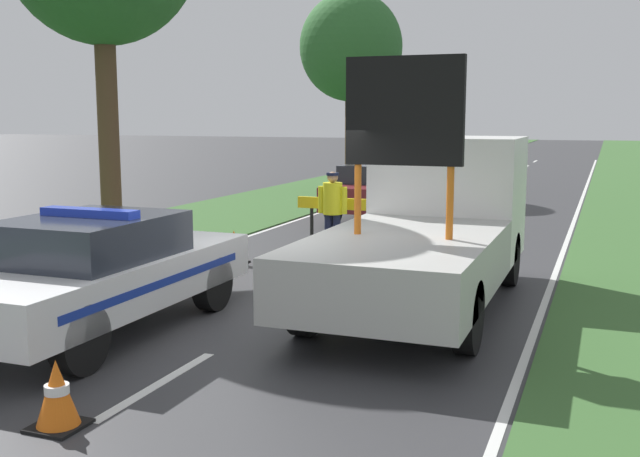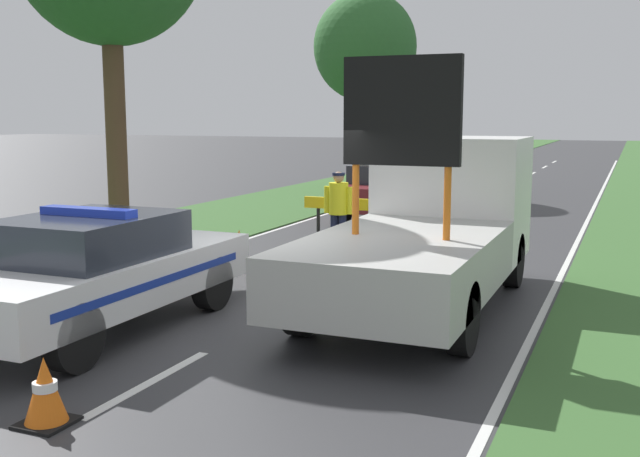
{
  "view_description": "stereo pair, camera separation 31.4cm",
  "coord_description": "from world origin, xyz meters",
  "px_view_note": "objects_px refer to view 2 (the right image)",
  "views": [
    {
      "loc": [
        4.12,
        -8.49,
        2.68
      ],
      "look_at": [
        0.35,
        1.27,
        1.1
      ],
      "focal_mm": 42.0,
      "sensor_mm": 36.0,
      "label": 1
    },
    {
      "loc": [
        4.41,
        -8.38,
        2.68
      ],
      "look_at": [
        0.35,
        1.27,
        1.1
      ],
      "focal_mm": 42.0,
      "sensor_mm": 36.0,
      "label": 2
    }
  ],
  "objects_px": {
    "police_car": "(97,270)",
    "traffic_cone_near_police": "(239,247)",
    "police_officer": "(338,206)",
    "road_barrier": "(373,209)",
    "pedestrian_civilian": "(408,210)",
    "traffic_cone_centre_front": "(45,391)",
    "queued_car_wagon_maroon": "(389,190)",
    "traffic_cone_near_truck": "(200,266)",
    "roadside_tree_near_left": "(365,48)",
    "queued_car_hatch_blue": "(435,171)",
    "work_truck": "(431,225)"
  },
  "relations": [
    {
      "from": "police_car",
      "to": "traffic_cone_near_police",
      "type": "xyz_separation_m",
      "value": [
        -0.47,
        4.5,
        -0.47
      ]
    },
    {
      "from": "pedestrian_civilian",
      "to": "queued_car_wagon_maroon",
      "type": "height_order",
      "value": "pedestrian_civilian"
    },
    {
      "from": "road_barrier",
      "to": "traffic_cone_centre_front",
      "type": "distance_m",
      "value": 8.87
    },
    {
      "from": "road_barrier",
      "to": "pedestrian_civilian",
      "type": "distance_m",
      "value": 0.87
    },
    {
      "from": "police_officer",
      "to": "traffic_cone_centre_front",
      "type": "relative_size",
      "value": 2.67
    },
    {
      "from": "pedestrian_civilian",
      "to": "traffic_cone_near_police",
      "type": "xyz_separation_m",
      "value": [
        -2.77,
        -1.45,
        -0.65
      ]
    },
    {
      "from": "queued_car_wagon_maroon",
      "to": "traffic_cone_near_police",
      "type": "bearing_deg",
      "value": 84.1
    },
    {
      "from": "pedestrian_civilian",
      "to": "queued_car_wagon_maroon",
      "type": "xyz_separation_m",
      "value": [
        -2.07,
        5.37,
        -0.19
      ]
    },
    {
      "from": "police_car",
      "to": "traffic_cone_centre_front",
      "type": "distance_m",
      "value": 3.02
    },
    {
      "from": "roadside_tree_near_left",
      "to": "police_officer",
      "type": "bearing_deg",
      "value": -72.71
    },
    {
      "from": "pedestrian_civilian",
      "to": "queued_car_hatch_blue",
      "type": "xyz_separation_m",
      "value": [
        -2.55,
        12.15,
        -0.15
      ]
    },
    {
      "from": "police_officer",
      "to": "road_barrier",
      "type": "bearing_deg",
      "value": -121.09
    },
    {
      "from": "pedestrian_civilian",
      "to": "roadside_tree_near_left",
      "type": "bearing_deg",
      "value": 113.0
    },
    {
      "from": "traffic_cone_near_police",
      "to": "traffic_cone_near_truck",
      "type": "height_order",
      "value": "traffic_cone_near_police"
    },
    {
      "from": "queued_car_hatch_blue",
      "to": "traffic_cone_centre_front",
      "type": "bearing_deg",
      "value": 94.86
    },
    {
      "from": "work_truck",
      "to": "police_officer",
      "type": "bearing_deg",
      "value": -49.79
    },
    {
      "from": "traffic_cone_near_truck",
      "to": "roadside_tree_near_left",
      "type": "relative_size",
      "value": 0.08
    },
    {
      "from": "traffic_cone_near_truck",
      "to": "queued_car_hatch_blue",
      "type": "relative_size",
      "value": 0.12
    },
    {
      "from": "police_officer",
      "to": "traffic_cone_near_police",
      "type": "bearing_deg",
      "value": 67.61
    },
    {
      "from": "queued_car_hatch_blue",
      "to": "roadside_tree_near_left",
      "type": "xyz_separation_m",
      "value": [
        -2.57,
        -0.14,
        4.24
      ]
    },
    {
      "from": "police_car",
      "to": "work_truck",
      "type": "xyz_separation_m",
      "value": [
        3.46,
        3.15,
        0.35
      ]
    },
    {
      "from": "traffic_cone_near_police",
      "to": "traffic_cone_centre_front",
      "type": "xyz_separation_m",
      "value": [
        1.98,
        -7.07,
        -0.0
      ]
    },
    {
      "from": "traffic_cone_centre_front",
      "to": "queued_car_wagon_maroon",
      "type": "height_order",
      "value": "queued_car_wagon_maroon"
    },
    {
      "from": "traffic_cone_near_police",
      "to": "traffic_cone_centre_front",
      "type": "height_order",
      "value": "traffic_cone_near_police"
    },
    {
      "from": "police_car",
      "to": "traffic_cone_centre_front",
      "type": "height_order",
      "value": "police_car"
    },
    {
      "from": "work_truck",
      "to": "traffic_cone_centre_front",
      "type": "xyz_separation_m",
      "value": [
        -1.95,
        -5.71,
        -0.81
      ]
    },
    {
      "from": "police_car",
      "to": "queued_car_wagon_maroon",
      "type": "height_order",
      "value": "police_car"
    },
    {
      "from": "traffic_cone_near_police",
      "to": "pedestrian_civilian",
      "type": "bearing_deg",
      "value": 27.58
    },
    {
      "from": "pedestrian_civilian",
      "to": "traffic_cone_near_police",
      "type": "distance_m",
      "value": 3.2
    },
    {
      "from": "traffic_cone_centre_front",
      "to": "traffic_cone_near_truck",
      "type": "height_order",
      "value": "traffic_cone_centre_front"
    },
    {
      "from": "work_truck",
      "to": "police_car",
      "type": "bearing_deg",
      "value": 39.84
    },
    {
      "from": "work_truck",
      "to": "road_barrier",
      "type": "bearing_deg",
      "value": -60.47
    },
    {
      "from": "police_car",
      "to": "police_officer",
      "type": "xyz_separation_m",
      "value": [
        0.94,
        5.88,
        0.2
      ]
    },
    {
      "from": "traffic_cone_near_police",
      "to": "queued_car_wagon_maroon",
      "type": "distance_m",
      "value": 6.87
    },
    {
      "from": "police_car",
      "to": "pedestrian_civilian",
      "type": "distance_m",
      "value": 6.38
    },
    {
      "from": "road_barrier",
      "to": "police_officer",
      "type": "bearing_deg",
      "value": -146.85
    },
    {
      "from": "pedestrian_civilian",
      "to": "queued_car_hatch_blue",
      "type": "relative_size",
      "value": 0.36
    },
    {
      "from": "pedestrian_civilian",
      "to": "traffic_cone_near_police",
      "type": "height_order",
      "value": "pedestrian_civilian"
    },
    {
      "from": "road_barrier",
      "to": "roadside_tree_near_left",
      "type": "height_order",
      "value": "roadside_tree_near_left"
    },
    {
      "from": "work_truck",
      "to": "queued_car_hatch_blue",
      "type": "height_order",
      "value": "work_truck"
    },
    {
      "from": "traffic_cone_near_truck",
      "to": "road_barrier",
      "type": "bearing_deg",
      "value": 63.51
    },
    {
      "from": "road_barrier",
      "to": "pedestrian_civilian",
      "type": "bearing_deg",
      "value": -24.91
    },
    {
      "from": "police_officer",
      "to": "traffic_cone_near_truck",
      "type": "distance_m",
      "value": 3.38
    },
    {
      "from": "pedestrian_civilian",
      "to": "traffic_cone_near_police",
      "type": "relative_size",
      "value": 2.63
    },
    {
      "from": "police_officer",
      "to": "queued_car_wagon_maroon",
      "type": "xyz_separation_m",
      "value": [
        -0.71,
        5.44,
        -0.2
      ]
    },
    {
      "from": "queued_car_wagon_maroon",
      "to": "queued_car_hatch_blue",
      "type": "height_order",
      "value": "queued_car_hatch_blue"
    },
    {
      "from": "pedestrian_civilian",
      "to": "traffic_cone_centre_front",
      "type": "bearing_deg",
      "value": -95.42
    },
    {
      "from": "road_barrier",
      "to": "pedestrian_civilian",
      "type": "xyz_separation_m",
      "value": [
        0.8,
        -0.33,
        0.06
      ]
    },
    {
      "from": "queued_car_wagon_maroon",
      "to": "roadside_tree_near_left",
      "type": "distance_m",
      "value": 8.47
    },
    {
      "from": "queued_car_wagon_maroon",
      "to": "pedestrian_civilian",
      "type": "bearing_deg",
      "value": 111.1
    }
  ]
}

